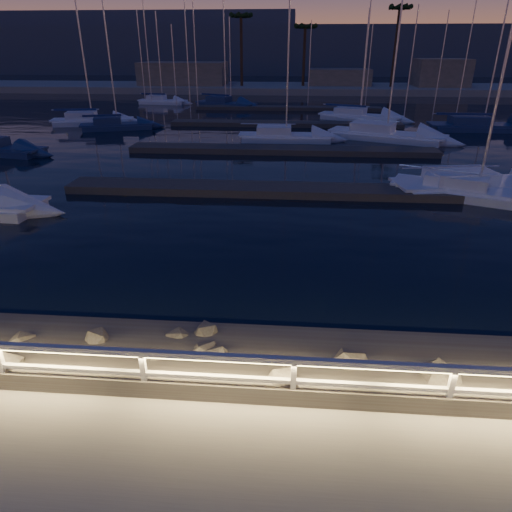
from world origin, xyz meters
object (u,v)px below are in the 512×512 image
object	(u,v)px
sailboat_h	(473,190)
sailboat_l	(480,125)
guard_rail	(239,367)
sailboat_k	(358,116)
sailboat_d	(475,184)
sailboat_m	(161,101)
sailboat_i	(90,120)
sailboat_e	(116,125)
sailboat_n	(224,103)
sailboat_g	(383,134)
sailboat_j	(283,136)

from	to	relation	value
sailboat_h	sailboat_l	size ratio (longest dim) A/B	0.87
guard_rail	sailboat_l	bearing A→B (deg)	64.37
sailboat_k	sailboat_l	distance (m)	11.68
sailboat_d	sailboat_m	bearing A→B (deg)	115.52
sailboat_l	sailboat_m	size ratio (longest dim) A/B	1.46
sailboat_l	sailboat_d	bearing A→B (deg)	-110.11
sailboat_l	sailboat_k	bearing A→B (deg)	151.45
guard_rail	sailboat_i	bearing A→B (deg)	116.96
sailboat_e	sailboat_m	size ratio (longest dim) A/B	1.03
sailboat_n	sailboat_g	bearing A→B (deg)	-27.44
sailboat_i	sailboat_l	bearing A→B (deg)	-13.03
guard_rail	sailboat_k	bearing A→B (deg)	80.05
sailboat_j	sailboat_m	world-z (taller)	sailboat_j
sailboat_i	sailboat_k	distance (m)	26.88
sailboat_i	sailboat_e	bearing A→B (deg)	-47.65
sailboat_g	sailboat_l	distance (m)	10.83
sailboat_g	guard_rail	bearing A→B (deg)	-80.80
sailboat_g	sailboat_k	world-z (taller)	sailboat_g
sailboat_i	sailboat_n	size ratio (longest dim) A/B	0.96
sailboat_k	sailboat_n	xyz separation A→B (m)	(-15.40, 9.81, 0.00)
sailboat_e	sailboat_h	xyz separation A→B (m)	(25.54, -18.67, -0.00)
sailboat_i	sailboat_l	size ratio (longest dim) A/B	0.81
sailboat_i	sailboat_j	distance (m)	20.09
sailboat_g	sailboat_k	xyz separation A→B (m)	(-0.77, 10.76, -0.03)
sailboat_i	sailboat_j	xyz separation A→B (m)	(18.94, -6.71, -0.03)
sailboat_i	sailboat_h	bearing A→B (deg)	-48.75
sailboat_n	sailboat_d	bearing A→B (deg)	-37.88
sailboat_k	sailboat_e	bearing A→B (deg)	-139.10
sailboat_h	sailboat_j	distance (m)	17.47
sailboat_e	sailboat_n	size ratio (longest dim) A/B	0.83
sailboat_g	sailboat_m	bearing A→B (deg)	161.12
sailboat_h	sailboat_n	size ratio (longest dim) A/B	1.04
guard_rail	sailboat_i	distance (m)	41.66
sailboat_k	sailboat_m	size ratio (longest dim) A/B	1.31
sailboat_e	sailboat_g	xyz separation A→B (m)	(23.71, -3.02, 0.05)
sailboat_g	sailboat_n	bearing A→B (deg)	151.90
sailboat_k	sailboat_n	bearing A→B (deg)	169.77
sailboat_e	sailboat_k	size ratio (longest dim) A/B	0.79
sailboat_m	sailboat_k	bearing A→B (deg)	-19.45
sailboat_e	sailboat_h	world-z (taller)	sailboat_h
sailboat_g	sailboat_i	xyz separation A→B (m)	(-27.10, 5.38, -0.01)
sailboat_e	sailboat_j	xyz separation A→B (m)	(15.55, -4.34, 0.02)
sailboat_g	sailboat_m	xyz separation A→B (m)	(-24.89, 22.89, -0.06)
sailboat_h	sailboat_d	bearing A→B (deg)	89.02
sailboat_k	sailboat_m	xyz separation A→B (m)	(-24.13, 12.13, -0.03)
sailboat_i	sailboat_m	bearing A→B (deg)	70.07
sailboat_e	sailboat_h	bearing A→B (deg)	-54.55
sailboat_e	sailboat_j	world-z (taller)	sailboat_j
sailboat_g	sailboat_h	distance (m)	15.76
guard_rail	sailboat_g	distance (m)	32.80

